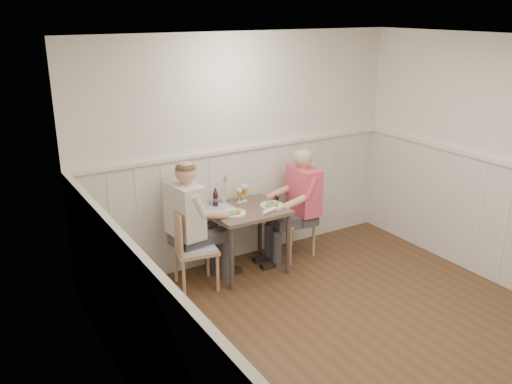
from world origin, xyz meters
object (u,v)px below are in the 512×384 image
grass_vase (224,190)px  chair_right (295,214)px  dining_table (247,218)px  chair_left (190,245)px  diner_cream (189,234)px  man_in_pink (300,212)px  beer_bottle (216,198)px

grass_vase → chair_right: bearing=-12.3°
dining_table → chair_left: size_ratio=0.91×
diner_cream → chair_left: bearing=-111.2°
dining_table → man_in_pink: bearing=-1.6°
chair_left → grass_vase: 0.77m
chair_left → diner_cream: (0.02, 0.06, 0.10)m
chair_right → man_in_pink: (0.00, -0.10, 0.05)m
man_in_pink → dining_table: bearing=178.4°
man_in_pink → grass_vase: bearing=161.3°
dining_table → beer_bottle: size_ratio=3.84×
dining_table → grass_vase: bearing=117.0°
chair_right → diner_cream: 1.39m
dining_table → diner_cream: bearing=177.1°
dining_table → chair_right: size_ratio=0.85×
dining_table → beer_bottle: (-0.26, 0.23, 0.20)m
grass_vase → beer_bottle: bearing=-163.1°
dining_table → grass_vase: (-0.14, 0.27, 0.27)m
beer_bottle → chair_left: bearing=-149.2°
chair_right → beer_bottle: 1.04m
chair_left → beer_bottle: beer_bottle is taller
chair_left → beer_bottle: 0.63m
chair_right → chair_left: bearing=-175.4°
dining_table → chair_left: (-0.70, -0.03, -0.16)m
chair_right → dining_table: bearing=-173.2°
chair_left → man_in_pink: man_in_pink is taller
beer_bottle → grass_vase: size_ratio=0.60×
dining_table → grass_vase: grass_vase is taller
dining_table → diner_cream: (-0.68, 0.03, -0.05)m
dining_table → grass_vase: size_ratio=2.31×
man_in_pink → diner_cream: diner_cream is taller
chair_left → man_in_pink: (1.42, 0.01, 0.08)m
diner_cream → grass_vase: bearing=23.6°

